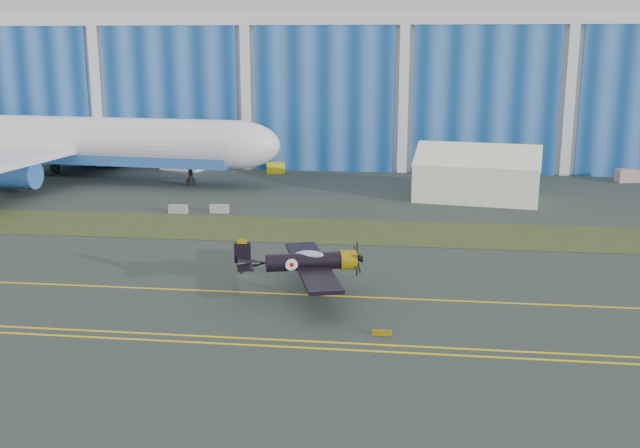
# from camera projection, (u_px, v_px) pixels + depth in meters

# --- Properties ---
(ground) EXTENTS (260.00, 260.00, 0.00)m
(ground) POSITION_uv_depth(u_px,v_px,m) (114.00, 267.00, 59.87)
(ground) COLOR #2F3834
(ground) RESTS_ON ground
(grass_median) EXTENTS (260.00, 10.00, 0.02)m
(grass_median) POSITION_uv_depth(u_px,v_px,m) (170.00, 226.00, 73.38)
(grass_median) COLOR #475128
(grass_median) RESTS_ON ground
(hangar) EXTENTS (220.00, 45.70, 30.00)m
(hangar) POSITION_uv_depth(u_px,v_px,m) (275.00, 60.00, 125.69)
(hangar) COLOR silver
(hangar) RESTS_ON ground
(taxiway_centreline) EXTENTS (200.00, 0.20, 0.02)m
(taxiway_centreline) POSITION_uv_depth(u_px,v_px,m) (87.00, 286.00, 55.05)
(taxiway_centreline) COLOR yellow
(taxiway_centreline) RESTS_ON ground
(edge_line_near) EXTENTS (80.00, 0.20, 0.02)m
(edge_line_near) POSITION_uv_depth(u_px,v_px,m) (21.00, 334.00, 45.88)
(edge_line_near) COLOR yellow
(edge_line_near) RESTS_ON ground
(edge_line_far) EXTENTS (80.00, 0.20, 0.02)m
(edge_line_far) POSITION_uv_depth(u_px,v_px,m) (29.00, 328.00, 46.84)
(edge_line_far) COLOR yellow
(edge_line_far) RESTS_ON ground
(guard_board_right) EXTENTS (1.20, 0.15, 0.35)m
(guard_board_right) POSITION_uv_depth(u_px,v_px,m) (382.00, 333.00, 45.57)
(guard_board_right) COLOR yellow
(guard_board_right) RESTS_ON ground
(warbird) EXTENTS (13.19, 14.60, 3.63)m
(warbird) POSITION_uv_depth(u_px,v_px,m) (304.00, 262.00, 52.53)
(warbird) COLOR black
(warbird) RESTS_ON ground
(jetliner) EXTENTS (73.80, 64.53, 23.82)m
(jetliner) POSITION_uv_depth(u_px,v_px,m) (49.00, 88.00, 95.94)
(jetliner) COLOR white
(jetliner) RESTS_ON ground
(tent) EXTENTS (15.39, 12.33, 6.46)m
(tent) POSITION_uv_depth(u_px,v_px,m) (478.00, 171.00, 86.15)
(tent) COLOR white
(tent) RESTS_ON ground
(shipping_container) EXTENTS (6.52, 4.05, 2.64)m
(shipping_container) POSITION_uv_depth(u_px,v_px,m) (182.00, 161.00, 106.43)
(shipping_container) COLOR white
(shipping_container) RESTS_ON ground
(tug) EXTENTS (2.78, 2.09, 1.45)m
(tug) POSITION_uv_depth(u_px,v_px,m) (276.00, 168.00, 103.90)
(tug) COLOR yellow
(tug) RESTS_ON ground
(gse_box) EXTENTS (3.06, 2.13, 1.67)m
(gse_box) POSITION_uv_depth(u_px,v_px,m) (627.00, 176.00, 96.96)
(gse_box) COLOR #A58585
(gse_box) RESTS_ON ground
(barrier_a) EXTENTS (2.00, 0.60, 0.90)m
(barrier_a) POSITION_uv_depth(u_px,v_px,m) (178.00, 209.00, 78.87)
(barrier_a) COLOR gray
(barrier_a) RESTS_ON ground
(barrier_b) EXTENTS (2.03, 0.70, 0.90)m
(barrier_b) POSITION_uv_depth(u_px,v_px,m) (219.00, 209.00, 79.02)
(barrier_b) COLOR gray
(barrier_b) RESTS_ON ground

